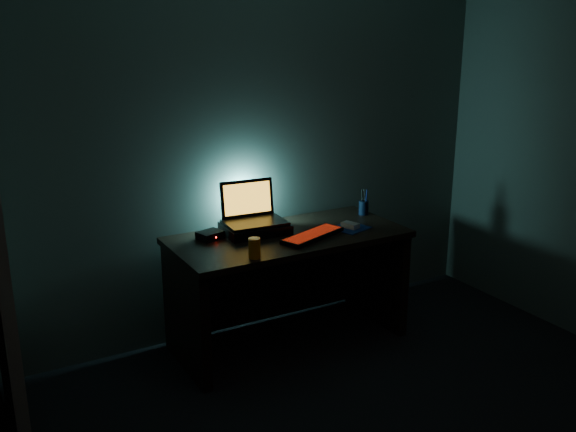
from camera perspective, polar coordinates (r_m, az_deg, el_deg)
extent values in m
cube|color=#4C5750|center=(4.27, -2.48, 6.14)|extent=(3.50, 0.00, 2.50)
cube|color=#4C5750|center=(1.91, -22.40, -8.51)|extent=(0.00, 4.00, 2.50)
cube|color=black|center=(4.08, 0.05, -1.90)|extent=(1.50, 0.70, 0.04)
cube|color=black|center=(3.94, -9.08, -8.68)|extent=(0.06, 0.64, 0.71)
cube|color=black|center=(4.58, 7.83, -4.96)|extent=(0.06, 0.64, 0.71)
cube|color=black|center=(4.48, -2.05, -5.29)|extent=(1.38, 0.02, 0.65)
cube|color=black|center=(4.10, -2.95, -1.09)|extent=(0.42, 0.33, 0.06)
cube|color=black|center=(4.09, -2.95, -0.57)|extent=(0.40, 0.29, 0.02)
cube|color=black|center=(4.17, -3.66, 1.60)|extent=(0.36, 0.07, 0.24)
cube|color=orange|center=(4.16, -3.62, 1.58)|extent=(0.32, 0.05, 0.20)
cube|color=black|center=(4.01, 2.20, -1.75)|extent=(0.49, 0.30, 0.03)
cube|color=red|center=(4.00, 2.21, -1.55)|extent=(0.46, 0.27, 0.00)
cube|color=navy|center=(4.21, 5.55, -1.06)|extent=(0.27, 0.26, 0.00)
cube|color=gray|center=(4.21, 5.55, -0.82)|extent=(0.10, 0.12, 0.03)
cylinder|color=black|center=(4.52, 6.74, 0.75)|extent=(0.09, 0.09, 0.10)
cylinder|color=orange|center=(3.65, -2.99, -2.86)|extent=(0.09, 0.09, 0.12)
cube|color=black|center=(4.00, -6.94, -1.70)|extent=(0.17, 0.15, 0.05)
sphere|color=#FF0C07|center=(3.96, -6.41, -1.89)|extent=(0.01, 0.01, 0.01)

